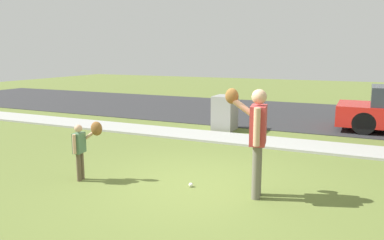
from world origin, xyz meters
TOP-DOWN VIEW (x-y plane):
  - ground_plane at (0.00, 3.50)m, footprint 48.00×48.00m
  - sidewalk_strip at (0.00, 3.60)m, footprint 36.00×1.20m
  - road_surface at (0.00, 8.60)m, footprint 36.00×6.80m
  - person_adult at (1.01, -0.12)m, footprint 0.78×0.62m
  - person_child at (-2.02, -0.63)m, footprint 0.46×0.47m
  - baseball at (-0.10, -0.16)m, footprint 0.07×0.07m
  - utility_cabinet at (-1.25, 4.76)m, footprint 0.61×0.75m

SIDE VIEW (x-z plane):
  - ground_plane at x=0.00m, z-range 0.00..0.00m
  - road_surface at x=0.00m, z-range 0.00..0.02m
  - sidewalk_strip at x=0.00m, z-range 0.00..0.06m
  - baseball at x=-0.10m, z-range 0.00..0.07m
  - utility_cabinet at x=-1.25m, z-range 0.00..1.04m
  - person_child at x=-2.02m, z-range 0.16..1.24m
  - person_adult at x=1.01m, z-range 0.20..1.95m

